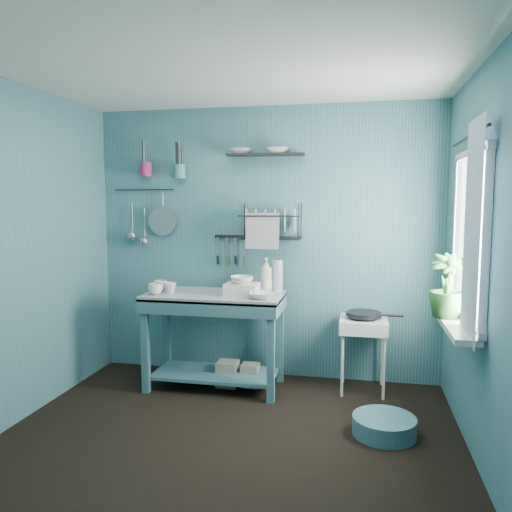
% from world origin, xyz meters
% --- Properties ---
extents(floor, '(3.20, 3.20, 0.00)m').
position_xyz_m(floor, '(0.00, 0.00, 0.00)').
color(floor, black).
rests_on(floor, ground).
extents(ceiling, '(3.20, 3.20, 0.00)m').
position_xyz_m(ceiling, '(0.00, 0.00, 2.50)').
color(ceiling, silver).
rests_on(ceiling, ground).
extents(wall_back, '(3.20, 0.00, 3.20)m').
position_xyz_m(wall_back, '(0.00, 1.50, 1.25)').
color(wall_back, '#3B7078').
rests_on(wall_back, ground).
extents(wall_front, '(3.20, 0.00, 3.20)m').
position_xyz_m(wall_front, '(0.00, -1.50, 1.25)').
color(wall_front, '#3B7078').
rests_on(wall_front, ground).
extents(wall_left, '(0.00, 3.00, 3.00)m').
position_xyz_m(wall_left, '(-1.60, 0.00, 1.25)').
color(wall_left, '#3B7078').
rests_on(wall_left, ground).
extents(wall_right, '(0.00, 3.00, 3.00)m').
position_xyz_m(wall_right, '(1.60, 0.00, 1.25)').
color(wall_right, '#3B7078').
rests_on(wall_right, ground).
extents(work_counter, '(1.25, 0.74, 0.84)m').
position_xyz_m(work_counter, '(-0.36, 1.07, 0.42)').
color(work_counter, '#376A73').
rests_on(work_counter, floor).
extents(mug_left, '(0.12, 0.12, 0.10)m').
position_xyz_m(mug_left, '(-0.84, 0.91, 0.89)').
color(mug_left, silver).
rests_on(mug_left, work_counter).
extents(mug_mid, '(0.14, 0.14, 0.09)m').
position_xyz_m(mug_mid, '(-0.74, 1.01, 0.89)').
color(mug_mid, silver).
rests_on(mug_mid, work_counter).
extents(mug_right, '(0.17, 0.17, 0.10)m').
position_xyz_m(mug_right, '(-0.86, 1.07, 0.89)').
color(mug_right, silver).
rests_on(mug_right, work_counter).
extents(wash_tub, '(0.28, 0.22, 0.10)m').
position_xyz_m(wash_tub, '(-0.11, 1.05, 0.89)').
color(wash_tub, silver).
rests_on(wash_tub, work_counter).
extents(tub_bowl, '(0.20, 0.19, 0.06)m').
position_xyz_m(tub_bowl, '(-0.11, 1.05, 0.97)').
color(tub_bowl, silver).
rests_on(tub_bowl, wash_tub).
extents(soap_bottle, '(0.11, 0.12, 0.30)m').
position_xyz_m(soap_bottle, '(0.06, 1.27, 0.99)').
color(soap_bottle, silver).
rests_on(soap_bottle, work_counter).
extents(water_bottle, '(0.09, 0.09, 0.28)m').
position_xyz_m(water_bottle, '(0.16, 1.29, 0.98)').
color(water_bottle, '#B0BEC4').
rests_on(water_bottle, work_counter).
extents(counter_bowl, '(0.22, 0.22, 0.05)m').
position_xyz_m(counter_bowl, '(0.09, 0.92, 0.87)').
color(counter_bowl, silver).
rests_on(counter_bowl, work_counter).
extents(hotplate_stand, '(0.44, 0.44, 0.64)m').
position_xyz_m(hotplate_stand, '(0.91, 1.24, 0.32)').
color(hotplate_stand, white).
rests_on(hotplate_stand, floor).
extents(frying_pan, '(0.30, 0.30, 0.03)m').
position_xyz_m(frying_pan, '(0.91, 1.24, 0.68)').
color(frying_pan, black).
rests_on(frying_pan, hotplate_stand).
extents(knife_strip, '(0.32, 0.03, 0.03)m').
position_xyz_m(knife_strip, '(-0.32, 1.47, 1.31)').
color(knife_strip, black).
rests_on(knife_strip, wall_back).
extents(dish_rack, '(0.56, 0.28, 0.32)m').
position_xyz_m(dish_rack, '(0.08, 1.37, 1.46)').
color(dish_rack, black).
rests_on(dish_rack, wall_back).
extents(upper_shelf, '(0.71, 0.24, 0.01)m').
position_xyz_m(upper_shelf, '(0.02, 1.40, 2.05)').
color(upper_shelf, black).
rests_on(upper_shelf, wall_back).
extents(shelf_bowl_left, '(0.21, 0.21, 0.05)m').
position_xyz_m(shelf_bowl_left, '(-0.21, 1.40, 2.05)').
color(shelf_bowl_left, silver).
rests_on(shelf_bowl_left, upper_shelf).
extents(shelf_bowl_right, '(0.21, 0.21, 0.05)m').
position_xyz_m(shelf_bowl_right, '(0.14, 1.40, 2.04)').
color(shelf_bowl_right, silver).
rests_on(shelf_bowl_right, upper_shelf).
extents(utensil_cup_magenta, '(0.11, 0.11, 0.13)m').
position_xyz_m(utensil_cup_magenta, '(-1.13, 1.42, 1.94)').
color(utensil_cup_magenta, '#B2205F').
rests_on(utensil_cup_magenta, wall_back).
extents(utensil_cup_teal, '(0.11, 0.11, 0.13)m').
position_xyz_m(utensil_cup_teal, '(-0.80, 1.42, 1.92)').
color(utensil_cup_teal, teal).
rests_on(utensil_cup_teal, wall_back).
extents(colander, '(0.28, 0.03, 0.28)m').
position_xyz_m(colander, '(-0.99, 1.45, 1.45)').
color(colander, '#919498').
rests_on(colander, wall_back).
extents(ladle_outer, '(0.01, 0.01, 0.30)m').
position_xyz_m(ladle_outer, '(-1.30, 1.46, 1.48)').
color(ladle_outer, '#919498').
rests_on(ladle_outer, wall_back).
extents(ladle_inner, '(0.01, 0.01, 0.30)m').
position_xyz_m(ladle_inner, '(-1.18, 1.46, 1.43)').
color(ladle_inner, '#919498').
rests_on(ladle_inner, wall_back).
extents(hook_rail, '(0.60, 0.01, 0.01)m').
position_xyz_m(hook_rail, '(-1.18, 1.47, 1.75)').
color(hook_rail, black).
rests_on(hook_rail, wall_back).
extents(window_glass, '(0.00, 1.10, 1.10)m').
position_xyz_m(window_glass, '(1.59, 0.45, 1.40)').
color(window_glass, white).
rests_on(window_glass, wall_right).
extents(windowsill, '(0.16, 0.95, 0.04)m').
position_xyz_m(windowsill, '(1.50, 0.45, 0.81)').
color(windowsill, white).
rests_on(windowsill, wall_right).
extents(curtain, '(0.00, 1.35, 1.35)m').
position_xyz_m(curtain, '(1.52, 0.15, 1.45)').
color(curtain, white).
rests_on(curtain, wall_right).
extents(curtain_rod, '(0.02, 1.05, 0.02)m').
position_xyz_m(curtain_rod, '(1.54, 0.45, 2.05)').
color(curtain_rod, black).
rests_on(curtain_rod, wall_right).
extents(potted_plant, '(0.25, 0.25, 0.45)m').
position_xyz_m(potted_plant, '(1.47, 0.56, 1.05)').
color(potted_plant, '#2E712D').
rests_on(potted_plant, windowsill).
extents(storage_tin_large, '(0.18, 0.18, 0.22)m').
position_xyz_m(storage_tin_large, '(-0.26, 1.12, 0.11)').
color(storage_tin_large, gray).
rests_on(storage_tin_large, floor).
extents(storage_tin_small, '(0.15, 0.15, 0.20)m').
position_xyz_m(storage_tin_small, '(-0.06, 1.15, 0.10)').
color(storage_tin_small, gray).
rests_on(storage_tin_small, floor).
extents(floor_basin, '(0.44, 0.44, 0.13)m').
position_xyz_m(floor_basin, '(1.06, 0.42, 0.07)').
color(floor_basin, teal).
rests_on(floor_basin, floor).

